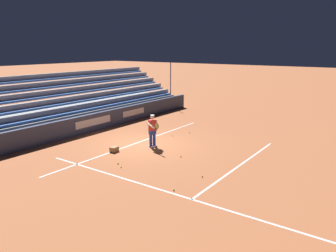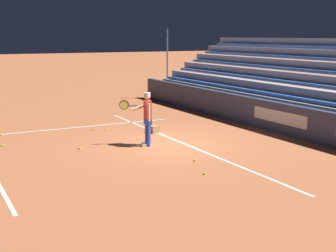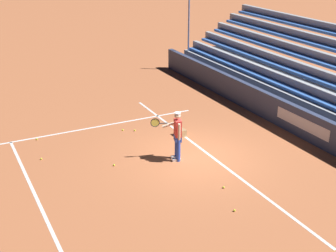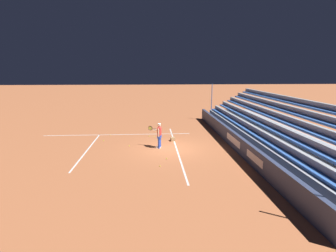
{
  "view_description": "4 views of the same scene",
  "coord_description": "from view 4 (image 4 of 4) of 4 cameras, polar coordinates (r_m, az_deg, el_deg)",
  "views": [
    {
      "loc": [
        13.01,
        10.81,
        5.09
      ],
      "look_at": [
        0.03,
        1.6,
        1.25
      ],
      "focal_mm": 35.0,
      "sensor_mm": 36.0,
      "label": 1
    },
    {
      "loc": [
        -13.16,
        6.87,
        3.48
      ],
      "look_at": [
        -1.1,
        0.55,
        0.84
      ],
      "focal_mm": 50.0,
      "sensor_mm": 36.0,
      "label": 2
    },
    {
      "loc": [
        -12.53,
        7.35,
        7.14
      ],
      "look_at": [
        0.48,
        0.82,
        1.13
      ],
      "focal_mm": 50.0,
      "sensor_mm": 36.0,
      "label": 3
    },
    {
      "loc": [
        -17.2,
        1.17,
        5.25
      ],
      "look_at": [
        0.29,
        0.06,
        1.49
      ],
      "focal_mm": 28.0,
      "sensor_mm": 36.0,
      "label": 4
    }
  ],
  "objects": [
    {
      "name": "ground_plane",
      "position": [
        18.02,
        0.24,
        -4.84
      ],
      "size": [
        160.0,
        160.0,
        0.0
      ],
      "primitive_type": "plane",
      "color": "#B7663D"
    },
    {
      "name": "court_baseline_white",
      "position": [
        18.06,
        1.82,
        -4.8
      ],
      "size": [
        12.0,
        0.1,
        0.01
      ],
      "primitive_type": "cube",
      "color": "white",
      "rests_on": "ground"
    },
    {
      "name": "court_sideline_white",
      "position": [
        22.13,
        -10.89,
        -1.84
      ],
      "size": [
        0.1,
        12.0,
        0.01
      ],
      "primitive_type": "cube",
      "color": "white",
      "rests_on": "ground"
    },
    {
      "name": "court_service_line_white",
      "position": [
        18.5,
        -17.09,
        -4.94
      ],
      "size": [
        8.22,
        0.1,
        0.01
      ],
      "primitive_type": "cube",
      "color": "white",
      "rests_on": "ground"
    },
    {
      "name": "back_wall_sponsor_board",
      "position": [
        18.69,
        13.98,
        -2.84
      ],
      "size": [
        21.39,
        0.25,
        1.1
      ],
      "color": "#384260",
      "rests_on": "ground"
    },
    {
      "name": "bleacher_stand",
      "position": [
        19.59,
        21.37,
        -1.9
      ],
      "size": [
        20.33,
        4.0,
        3.85
      ],
      "color": "#9EA3A8",
      "rests_on": "ground"
    },
    {
      "name": "tennis_player",
      "position": [
        17.86,
        -1.96,
        -2.03
      ],
      "size": [
        0.78,
        0.94,
        1.71
      ],
      "color": "blue",
      "rests_on": "ground"
    },
    {
      "name": "ball_box_cardboard",
      "position": [
        19.79,
        1.04,
        -2.9
      ],
      "size": [
        0.42,
        0.33,
        0.26
      ],
      "primitive_type": "cube",
      "rotation": [
        0.0,
        0.0,
        0.07
      ],
      "color": "#A87F51",
      "rests_on": "ground"
    },
    {
      "name": "tennis_ball_near_player",
      "position": [
        14.7,
        -1.75,
        -8.7
      ],
      "size": [
        0.07,
        0.07,
        0.07
      ],
      "primitive_type": "sphere",
      "color": "#CCE533",
      "rests_on": "ground"
    },
    {
      "name": "tennis_ball_on_baseline",
      "position": [
        18.63,
        -8.42,
        -4.3
      ],
      "size": [
        0.07,
        0.07,
        0.07
      ],
      "primitive_type": "sphere",
      "color": "#CCE533",
      "rests_on": "ground"
    },
    {
      "name": "tennis_ball_far_left",
      "position": [
        22.0,
        -12.5,
        -1.92
      ],
      "size": [
        0.07,
        0.07,
        0.07
      ],
      "primitive_type": "sphere",
      "color": "#CCE533",
      "rests_on": "ground"
    },
    {
      "name": "tennis_ball_by_box",
      "position": [
        20.9,
        -3.05,
        -2.38
      ],
      "size": [
        0.07,
        0.07,
        0.07
      ],
      "primitive_type": "sphere",
      "color": "#CCE533",
      "rests_on": "ground"
    },
    {
      "name": "tennis_ball_far_right",
      "position": [
        15.86,
        -0.34,
        -7.11
      ],
      "size": [
        0.07,
        0.07,
        0.07
      ],
      "primitive_type": "sphere",
      "color": "#CCE533",
      "rests_on": "ground"
    },
    {
      "name": "tennis_ball_stray_back",
      "position": [
        21.13,
        -4.16,
        -2.23
      ],
      "size": [
        0.07,
        0.07,
        0.07
      ],
      "primitive_type": "sphere",
      "color": "#CCE533",
      "rests_on": "ground"
    },
    {
      "name": "tennis_ball_midcourt",
      "position": [
        20.39,
        -13.82,
        -3.09
      ],
      "size": [
        0.07,
        0.07,
        0.07
      ],
      "primitive_type": "sphere",
      "color": "#CCE533",
      "rests_on": "ground"
    }
  ]
}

